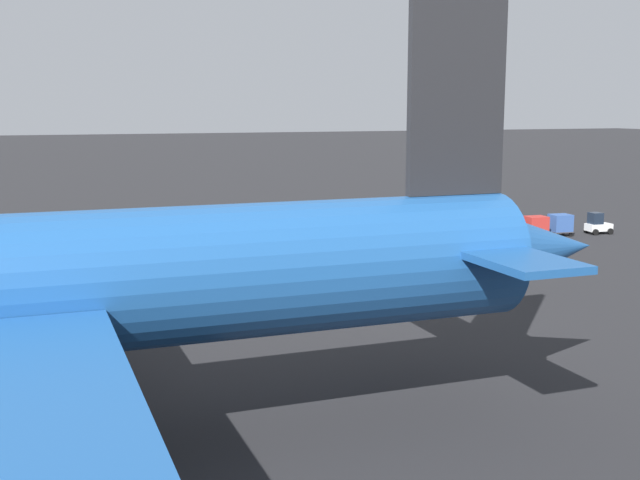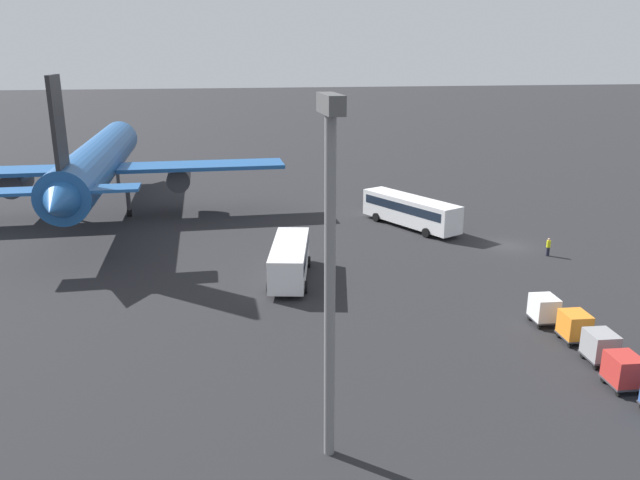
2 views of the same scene
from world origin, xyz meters
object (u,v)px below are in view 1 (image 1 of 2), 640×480
worker_person (273,229)px  cargo_cart_blue (560,223)px  shuttle_bus_near (161,240)px  cargo_cart_orange (477,228)px  cargo_cart_white (451,230)px  shuttle_bus_far (412,265)px  cargo_cart_red (536,225)px  cargo_cart_grey (505,226)px  baggage_tug (597,224)px

worker_person → cargo_cart_blue: (-26.13, 8.34, 0.32)m
worker_person → shuttle_bus_near: bearing=38.5°
cargo_cart_orange → cargo_cart_white: bearing=9.5°
cargo_cart_blue → shuttle_bus_far: bearing=34.2°
cargo_cart_red → cargo_cart_grey: 3.04m
shuttle_bus_far → baggage_tug: shuttle_bus_far is taller
shuttle_bus_near → cargo_cart_blue: shuttle_bus_near is taller
shuttle_bus_near → shuttle_bus_far: bearing=107.0°
shuttle_bus_near → cargo_cart_orange: 29.32m
shuttle_bus_near → cargo_cart_blue: size_ratio=6.02×
shuttle_bus_far → cargo_cart_white: shuttle_bus_far is taller
worker_person → shuttle_bus_far: bearing=94.3°
cargo_cart_blue → cargo_cart_orange: 8.97m
shuttle_bus_near → cargo_cart_white: size_ratio=6.02×
worker_person → cargo_cart_blue: bearing=162.3°
cargo_cart_red → cargo_cart_white: size_ratio=1.00×
cargo_cart_white → shuttle_bus_far: bearing=53.0°
baggage_tug → cargo_cart_grey: size_ratio=1.18×
cargo_cart_blue → cargo_cart_grey: 5.98m
shuttle_bus_far → cargo_cart_blue: bearing=-134.0°
shuttle_bus_near → worker_person: shuttle_bus_near is taller
worker_person → cargo_cart_orange: size_ratio=0.83×
shuttle_bus_far → baggage_tug: size_ratio=4.24×
shuttle_bus_far → cargo_cart_red: size_ratio=4.98×
baggage_tug → cargo_cart_orange: bearing=0.6°
worker_person → cargo_cart_orange: 18.93m
shuttle_bus_near → baggage_tug: 42.37m
worker_person → cargo_cart_red: (-23.14, 8.65, 0.32)m
worker_person → cargo_cart_white: size_ratio=0.83×
shuttle_bus_near → baggage_tug: shuttle_bus_near is taller
worker_person → cargo_cart_red: size_ratio=0.83×
baggage_tug → cargo_cart_white: baggage_tug is taller
shuttle_bus_near → cargo_cart_blue: 38.26m
shuttle_bus_far → cargo_cart_blue: size_ratio=4.98×
cargo_cart_blue → cargo_cart_white: 11.95m
worker_person → cargo_cart_grey: bearing=158.1°
shuttle_bus_far → worker_person: bearing=-73.9°
shuttle_bus_near → worker_person: bearing=-167.1°
cargo_cart_grey → cargo_cart_orange: bearing=-2.3°
cargo_cart_orange → baggage_tug: bearing=177.1°
shuttle_bus_near → cargo_cart_white: bearing=156.9°
shuttle_bus_far → cargo_cart_white: size_ratio=4.98×
baggage_tug → cargo_cart_blue: size_ratio=1.18×
baggage_tug → cargo_cart_grey: baggage_tug is taller
shuttle_bus_near → baggage_tug: (-42.35, -0.98, -1.05)m
worker_person → cargo_cart_orange: (-17.17, 7.97, 0.32)m
cargo_cart_grey → cargo_cart_orange: 2.99m
cargo_cart_orange → cargo_cart_blue: bearing=177.6°
cargo_cart_red → cargo_cart_orange: bearing=-6.5°
cargo_cart_grey → worker_person: bearing=-21.9°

